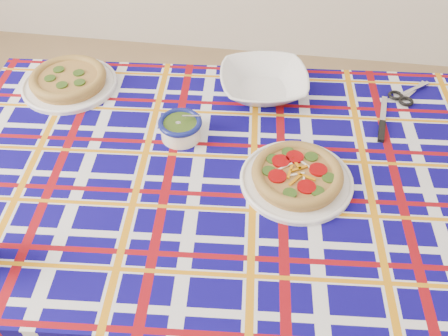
% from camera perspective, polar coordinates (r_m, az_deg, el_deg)
% --- Properties ---
extents(dining_table, '(1.51, 1.01, 0.67)m').
position_cam_1_polar(dining_table, '(1.30, 0.18, -2.24)').
color(dining_table, brown).
rests_on(dining_table, floor).
extents(tablecloth, '(1.54, 1.05, 0.10)m').
position_cam_1_polar(tablecloth, '(1.29, 0.18, -1.57)').
color(tablecloth, '#0C0566').
rests_on(tablecloth, dining_table).
extents(main_focaccia_plate, '(0.33, 0.33, 0.05)m').
position_cam_1_polar(main_focaccia_plate, '(1.21, 8.36, -0.73)').
color(main_focaccia_plate, '#A9793C').
rests_on(main_focaccia_plate, tablecloth).
extents(pesto_bowl, '(0.12, 0.12, 0.07)m').
position_cam_1_polar(pesto_bowl, '(1.32, -5.00, 4.69)').
color(pesto_bowl, '#263E10').
rests_on(pesto_bowl, tablecloth).
extents(serving_bowl, '(0.30, 0.30, 0.06)m').
position_cam_1_polar(serving_bowl, '(1.48, 4.56, 9.62)').
color(serving_bowl, white).
rests_on(serving_bowl, tablecloth).
extents(second_focaccia_plate, '(0.29, 0.29, 0.05)m').
position_cam_1_polar(second_focaccia_plate, '(1.57, -17.37, 9.68)').
color(second_focaccia_plate, '#A9793C').
rests_on(second_focaccia_plate, tablecloth).
extents(table_knife, '(0.05, 0.22, 0.01)m').
position_cam_1_polar(table_knife, '(1.49, 17.77, 6.33)').
color(table_knife, silver).
rests_on(table_knife, tablecloth).
extents(kitchen_scissors, '(0.18, 0.19, 0.01)m').
position_cam_1_polar(kitchen_scissors, '(1.60, 20.99, 8.42)').
color(kitchen_scissors, silver).
rests_on(kitchen_scissors, tablecloth).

